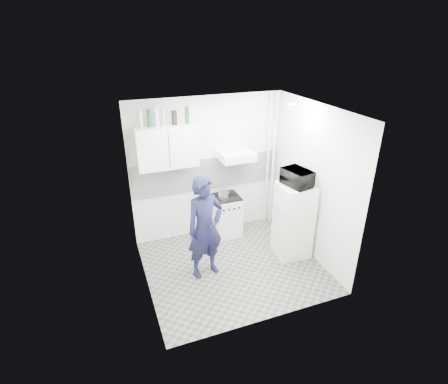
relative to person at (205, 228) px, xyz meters
name	(u,v)px	position (x,y,z in m)	size (l,w,h in m)	color
floor	(233,266)	(0.46, -0.02, -0.84)	(2.80, 2.80, 0.00)	slate
ceiling	(235,110)	(0.46, -0.02, 1.76)	(2.80, 2.80, 0.00)	white
wall_back	(208,168)	(0.46, 1.23, 0.46)	(2.80, 2.80, 0.00)	white
wall_left	(140,212)	(-0.94, -0.02, 0.46)	(2.60, 2.60, 0.00)	white
wall_right	(312,183)	(1.86, -0.02, 0.46)	(2.60, 2.60, 0.00)	white
person	(205,228)	(0.00, 0.00, 0.00)	(0.61, 0.40, 1.68)	black
stove	(227,216)	(0.74, 0.98, -0.45)	(0.48, 0.48, 0.77)	white
fridge	(293,220)	(1.56, -0.01, -0.18)	(0.54, 0.54, 1.31)	white
stove_top	(227,197)	(0.74, 0.98, -0.05)	(0.46, 0.46, 0.03)	black
saucepan	(224,195)	(0.67, 0.95, 0.02)	(0.19, 0.19, 0.11)	silver
microwave	(297,178)	(1.56, -0.01, 0.60)	(0.33, 0.49, 0.27)	black
bottle_a	(141,119)	(-0.66, 1.06, 1.50)	(0.06, 0.06, 0.28)	silver
bottle_b	(149,118)	(-0.53, 1.06, 1.50)	(0.07, 0.07, 0.28)	#144C1E
bottle_c	(156,116)	(-0.42, 1.06, 1.53)	(0.08, 0.08, 0.33)	#B2B7BC
bottle_d	(164,117)	(-0.31, 1.06, 1.50)	(0.06, 0.06, 0.28)	silver
canister_a	(174,118)	(-0.14, 1.06, 1.47)	(0.09, 0.09, 0.22)	black
bottle_e	(187,115)	(0.08, 1.06, 1.50)	(0.07, 0.07, 0.28)	#144C1E
upper_cabinet	(167,147)	(-0.29, 1.06, 1.01)	(1.00, 0.35, 0.70)	white
range_hood	(236,156)	(0.91, 0.98, 0.73)	(0.60, 0.50, 0.14)	white
backsplash	(208,174)	(0.46, 1.22, 0.36)	(2.74, 0.03, 0.60)	white
pipe_a	(273,161)	(1.76, 1.15, 0.46)	(0.05, 0.05, 2.60)	white
pipe_b	(268,162)	(1.64, 1.15, 0.46)	(0.04, 0.04, 2.60)	white
ceiling_spot_fixture	(291,105)	(1.46, 0.18, 1.73)	(0.10, 0.10, 0.02)	white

